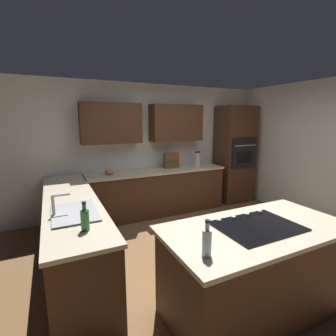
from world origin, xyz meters
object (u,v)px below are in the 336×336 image
(oil_bottle, at_px, (207,242))
(mixing_bowl, at_px, (110,172))
(spice_rack, at_px, (171,160))
(sink_unit, at_px, (74,212))
(wall_oven, at_px, (234,154))
(cooktop, at_px, (257,226))
(blender, at_px, (197,160))
(dish_soap_bottle, at_px, (85,219))

(oil_bottle, bearing_deg, mixing_bowl, -89.49)
(spice_rack, bearing_deg, sink_unit, 41.27)
(wall_oven, xyz_separation_m, oil_bottle, (2.87, 3.05, -0.08))
(cooktop, distance_m, spice_rack, 2.98)
(cooktop, height_order, mixing_bowl, mixing_bowl)
(sink_unit, height_order, cooktop, sink_unit)
(spice_rack, bearing_deg, wall_oven, 177.00)
(oil_bottle, bearing_deg, sink_unit, -58.48)
(blender, xyz_separation_m, dish_soap_bottle, (2.62, 2.24, -0.03))
(dish_soap_bottle, bearing_deg, sink_unit, -83.05)
(mixing_bowl, bearing_deg, spice_rack, -177.32)
(mixing_bowl, bearing_deg, oil_bottle, 90.51)
(dish_soap_bottle, xyz_separation_m, oil_bottle, (-0.75, 0.83, 0.01))
(dish_soap_bottle, bearing_deg, blender, -139.43)
(wall_oven, bearing_deg, blender, -1.32)
(wall_oven, bearing_deg, spice_rack, -3.00)
(blender, distance_m, spice_rack, 0.60)
(oil_bottle, bearing_deg, dish_soap_bottle, -48.15)
(dish_soap_bottle, relative_size, oil_bottle, 0.96)
(mixing_bowl, height_order, spice_rack, spice_rack)
(cooktop, xyz_separation_m, blender, (-1.15, -2.86, 0.13))
(wall_oven, xyz_separation_m, mixing_bowl, (2.90, -0.02, -0.15))
(cooktop, relative_size, mixing_bowl, 4.23)
(wall_oven, height_order, dish_soap_bottle, wall_oven)
(cooktop, bearing_deg, blender, -111.96)
(blender, bearing_deg, wall_oven, 178.68)
(wall_oven, height_order, mixing_bowl, wall_oven)
(cooktop, distance_m, dish_soap_bottle, 1.59)
(mixing_bowl, distance_m, oil_bottle, 3.08)
(cooktop, distance_m, blender, 3.09)
(cooktop, bearing_deg, mixing_bowl, -75.40)
(sink_unit, relative_size, dish_soap_bottle, 2.58)
(mixing_bowl, xyz_separation_m, dish_soap_bottle, (0.72, 2.24, 0.06))
(wall_oven, distance_m, oil_bottle, 4.19)
(spice_rack, height_order, oil_bottle, spice_rack)
(wall_oven, bearing_deg, sink_unit, 25.32)
(wall_oven, relative_size, dish_soap_bottle, 8.08)
(sink_unit, height_order, oil_bottle, oil_bottle)
(spice_rack, distance_m, dish_soap_bottle, 3.06)
(sink_unit, bearing_deg, oil_bottle, 121.52)
(sink_unit, xyz_separation_m, spice_rack, (-2.08, -1.82, 0.14))
(oil_bottle, bearing_deg, cooktop, -163.32)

